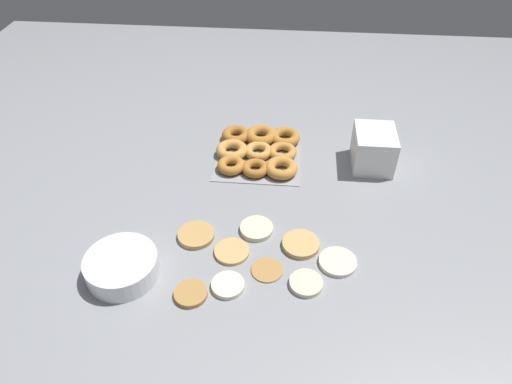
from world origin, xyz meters
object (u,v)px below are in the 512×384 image
Objects in this scene: pancake_1 at (196,235)px; container_stack at (373,149)px; batter_bowl at (122,266)px; pancake_0 at (191,293)px; pancake_3 at (228,285)px; pancake_8 at (256,229)px; pancake_6 at (306,283)px; pancake_7 at (338,262)px; donut_tray at (259,150)px; pancake_4 at (267,269)px; pancake_2 at (301,244)px; pancake_5 at (232,251)px.

container_stack is (-0.53, -0.39, 0.06)m from pancake_1.
pancake_0 is at bearing 164.89° from batter_bowl.
pancake_1 is at bearing -55.70° from pancake_3.
pancake_1 is at bearing 13.39° from pancake_8.
pancake_6 is at bearing 67.85° from container_stack.
pancake_6 is at bearing -168.73° from pancake_0.
pancake_7 is at bearing 155.82° from pancake_8.
donut_tray is at bearing -3.12° from container_stack.
pancake_7 is 0.25m from pancake_8.
pancake_7 reaches higher than pancake_4.
pancake_2 reaches higher than pancake_7.
pancake_8 reaches higher than pancake_6.
pancake_0 is at bearing 20.15° from pancake_7.
pancake_5 is 0.46m from donut_tray.
batter_bowl is (0.28, -0.02, 0.02)m from pancake_3.
donut_tray is (0.17, -0.55, 0.01)m from pancake_6.
pancake_6 is (-0.20, -0.02, 0.00)m from pancake_3.
pancake_6 is at bearing -179.22° from batter_bowl.
pancake_5 is at bearing 12.38° from pancake_2.
pancake_0 and pancake_6 have the same top height.
pancake_6 is 0.28× the size of donut_tray.
pancake_0 and pancake_3 have the same top height.
container_stack reaches higher than pancake_1.
pancake_2 is at bearing 59.81° from container_stack.
pancake_1 and pancake_6 have the same top height.
pancake_7 is at bearing -136.79° from pancake_6.
pancake_4 is at bearing 12.40° from pancake_7.
pancake_2 is 0.45m from donut_tray.
container_stack is at bearing 176.88° from donut_tray.
pancake_3 and pancake_6 have the same top height.
container_stack reaches higher than pancake_3.
pancake_1 is at bearing -26.51° from pancake_4.
donut_tray is 0.39m from container_stack.
pancake_2 is 0.24m from pancake_3.
pancake_2 is 0.19m from pancake_5.
pancake_1 and pancake_2 have the same top height.
batter_bowl is at bearing 42.28° from pancake_1.
pancake_1 is 1.00× the size of pancake_2.
pancake_0 is 0.28× the size of donut_tray.
container_stack is (-0.36, -0.35, 0.06)m from pancake_8.
pancake_2 is 1.08× the size of pancake_5.
pancake_4 is at bearing -173.20° from batter_bowl.
pancake_2 is 0.13m from pancake_4.
pancake_4 is at bearing 151.93° from pancake_5.
container_stack is (-0.13, -0.45, 0.06)m from pancake_7.
pancake_1 is (0.02, -0.20, 0.00)m from pancake_0.
pancake_3 is 0.88× the size of pancake_5.
pancake_2 is at bearing -83.51° from pancake_6.
pancake_3 is 0.89× the size of pancake_8.
pancake_2 is 0.66× the size of container_stack.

